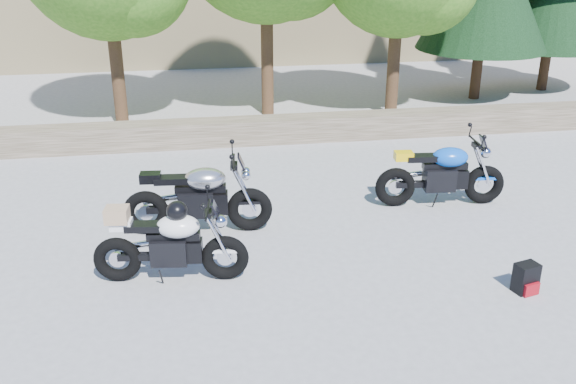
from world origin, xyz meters
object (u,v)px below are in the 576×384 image
object	(u,v)px
silver_bike	(199,198)
backpack	(526,278)
white_bike	(169,242)
blue_bike	(442,175)

from	to	relation	value
silver_bike	backpack	distance (m)	4.45
white_bike	backpack	world-z (taller)	white_bike
white_bike	backpack	distance (m)	4.32
backpack	silver_bike	bearing A→B (deg)	134.37
silver_bike	blue_bike	xyz separation A→B (m)	(3.77, 0.38, -0.02)
silver_bike	white_bike	distance (m)	1.37
white_bike	blue_bike	xyz separation A→B (m)	(4.17, 1.69, -0.02)
silver_bike	white_bike	bearing A→B (deg)	-101.91
silver_bike	backpack	bearing A→B (deg)	-26.10
backpack	blue_bike	bearing A→B (deg)	76.04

